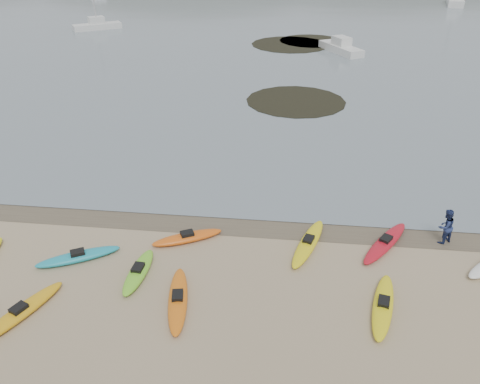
# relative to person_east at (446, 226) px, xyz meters

# --- Properties ---
(ground) EXTENTS (600.00, 600.00, 0.00)m
(ground) POSITION_rel_person_east_xyz_m (-9.01, 0.80, -0.82)
(ground) COLOR tan
(ground) RESTS_ON ground
(wet_sand) EXTENTS (60.00, 60.00, 0.00)m
(wet_sand) POSITION_rel_person_east_xyz_m (-9.01, 0.50, -0.81)
(wet_sand) COLOR brown
(wet_sand) RESTS_ON ground
(kayaks) EXTENTS (22.52, 9.43, 0.34)m
(kayaks) POSITION_rel_person_east_xyz_m (-9.52, -3.10, -0.65)
(kayaks) COLOR yellow
(kayaks) RESTS_ON ground
(person_east) EXTENTS (1.00, 0.95, 1.64)m
(person_east) POSITION_rel_person_east_xyz_m (0.00, 0.00, 0.00)
(person_east) COLOR navy
(person_east) RESTS_ON ground
(kelp_mats) EXTENTS (10.88, 30.26, 0.04)m
(kelp_mats) POSITION_rel_person_east_xyz_m (-6.36, 33.05, -0.79)
(kelp_mats) COLOR black
(kelp_mats) RESTS_ON water
(far_hills) EXTENTS (550.00, 135.00, 80.00)m
(far_hills) POSITION_rel_person_east_xyz_m (30.37, 194.77, -16.75)
(far_hills) COLOR #384235
(far_hills) RESTS_ON ground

